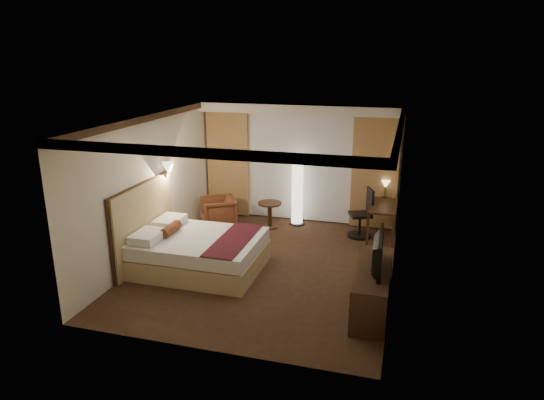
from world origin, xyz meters
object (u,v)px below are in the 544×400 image
(floor_lamp, at_px, (297,190))
(desk, at_px, (382,221))
(side_table, at_px, (270,215))
(television, at_px, (373,249))
(dresser, at_px, (373,288))
(office_chair, at_px, (360,213))
(armchair, at_px, (218,211))
(bed, at_px, (200,252))

(floor_lamp, bearing_deg, desk, -10.23)
(floor_lamp, bearing_deg, side_table, -146.16)
(floor_lamp, relative_size, television, 1.51)
(side_table, height_order, dresser, dresser)
(side_table, relative_size, desk, 0.45)
(desk, height_order, television, television)
(office_chair, distance_m, dresser, 3.07)
(armchair, relative_size, desk, 0.59)
(bed, bearing_deg, desk, 38.82)
(bed, xyz_separation_m, side_table, (0.60, 2.44, -0.03))
(side_table, height_order, desk, desk)
(side_table, distance_m, floor_lamp, 0.83)
(side_table, distance_m, office_chair, 2.01)
(bed, distance_m, floor_lamp, 3.07)
(side_table, bearing_deg, floor_lamp, 33.84)
(floor_lamp, height_order, dresser, floor_lamp)
(side_table, distance_m, dresser, 3.95)
(floor_lamp, relative_size, dresser, 0.92)
(bed, bearing_deg, side_table, 76.17)
(dresser, relative_size, television, 1.64)
(bed, bearing_deg, television, -11.22)
(floor_lamp, height_order, desk, floor_lamp)
(armchair, relative_size, side_table, 1.29)
(armchair, distance_m, dresser, 4.56)
(dresser, bearing_deg, floor_lamp, 119.91)
(bed, xyz_separation_m, desk, (3.06, 2.46, 0.06))
(side_table, bearing_deg, bed, -103.83)
(bed, xyz_separation_m, office_chair, (2.60, 2.41, 0.21))
(desk, height_order, dresser, desk)
(bed, relative_size, television, 2.03)
(armchair, bearing_deg, dresser, 22.55)
(floor_lamp, bearing_deg, dresser, -60.09)
(armchair, distance_m, office_chair, 3.13)
(floor_lamp, distance_m, desk, 1.99)
(bed, relative_size, office_chair, 2.05)
(bed, bearing_deg, office_chair, 42.84)
(bed, height_order, desk, desk)
(office_chair, xyz_separation_m, television, (0.48, -3.02, 0.46))
(armchair, relative_size, dresser, 0.43)
(office_chair, xyz_separation_m, dresser, (0.51, -3.02, -0.19))
(armchair, xyz_separation_m, side_table, (1.12, 0.29, -0.08))
(desk, height_order, office_chair, office_chair)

